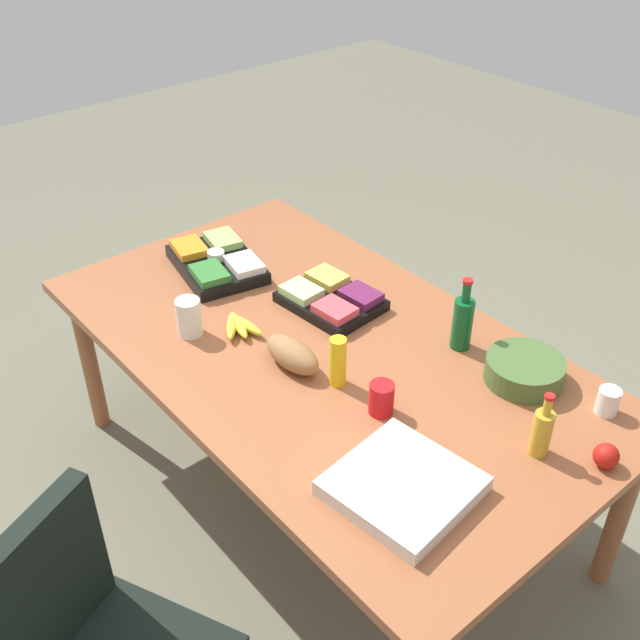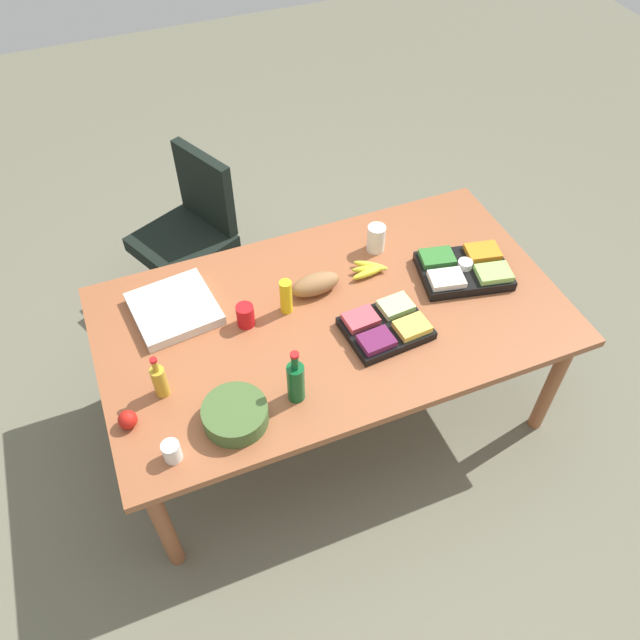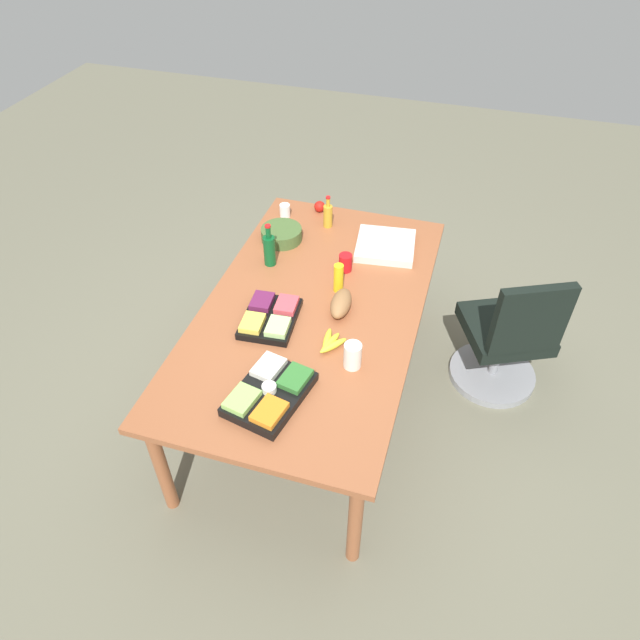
{
  "view_description": "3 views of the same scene",
  "coord_description": "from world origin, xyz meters",
  "px_view_note": "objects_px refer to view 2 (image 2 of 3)",
  "views": [
    {
      "loc": [
        1.64,
        -1.39,
        2.36
      ],
      "look_at": [
        -0.08,
        0.05,
        0.8
      ],
      "focal_mm": 42.28,
      "sensor_mm": 36.0,
      "label": 1
    },
    {
      "loc": [
        0.78,
        1.79,
        2.9
      ],
      "look_at": [
        0.09,
        0.08,
        0.83
      ],
      "focal_mm": 35.53,
      "sensor_mm": 36.0,
      "label": 2
    },
    {
      "loc": [
        -2.31,
        -0.74,
        2.88
      ],
      "look_at": [
        -0.14,
        -0.09,
        0.8
      ],
      "focal_mm": 32.25,
      "sensor_mm": 36.0,
      "label": 3
    }
  ],
  "objects_px": {
    "conference_table": "(332,323)",
    "wine_bottle": "(296,381)",
    "mustard_bottle": "(286,297)",
    "mayo_jar": "(376,238)",
    "bread_loaf": "(315,284)",
    "salad_bowl": "(235,414)",
    "red_solo_cup": "(245,315)",
    "banana_bunch": "(369,269)",
    "apple_red": "(128,420)",
    "veggie_tray": "(464,269)",
    "fruit_platter": "(386,326)",
    "dressing_bottle": "(160,380)",
    "office_chair": "(191,248)",
    "pizza_box": "(174,309)",
    "paper_cup": "(172,451)"
  },
  "relations": [
    {
      "from": "apple_red",
      "to": "mayo_jar",
      "type": "relative_size",
      "value": 0.53
    },
    {
      "from": "salad_bowl",
      "to": "red_solo_cup",
      "type": "xyz_separation_m",
      "value": [
        -0.19,
        -0.48,
        0.01
      ]
    },
    {
      "from": "fruit_platter",
      "to": "banana_bunch",
      "type": "height_order",
      "value": "fruit_platter"
    },
    {
      "from": "paper_cup",
      "to": "mayo_jar",
      "type": "distance_m",
      "value": 1.44
    },
    {
      "from": "paper_cup",
      "to": "banana_bunch",
      "type": "height_order",
      "value": "paper_cup"
    },
    {
      "from": "mustard_bottle",
      "to": "veggie_tray",
      "type": "bearing_deg",
      "value": 173.44
    },
    {
      "from": "red_solo_cup",
      "to": "dressing_bottle",
      "type": "xyz_separation_m",
      "value": [
        0.43,
        0.23,
        0.03
      ]
    },
    {
      "from": "banana_bunch",
      "to": "red_solo_cup",
      "type": "bearing_deg",
      "value": 8.02
    },
    {
      "from": "conference_table",
      "to": "wine_bottle",
      "type": "distance_m",
      "value": 0.51
    },
    {
      "from": "veggie_tray",
      "to": "conference_table",
      "type": "bearing_deg",
      "value": -0.1
    },
    {
      "from": "fruit_platter",
      "to": "wine_bottle",
      "type": "bearing_deg",
      "value": 20.28
    },
    {
      "from": "office_chair",
      "to": "pizza_box",
      "type": "bearing_deg",
      "value": 74.89
    },
    {
      "from": "conference_table",
      "to": "apple_red",
      "type": "distance_m",
      "value": 1.01
    },
    {
      "from": "veggie_tray",
      "to": "mayo_jar",
      "type": "relative_size",
      "value": 3.3
    },
    {
      "from": "wine_bottle",
      "to": "mayo_jar",
      "type": "height_order",
      "value": "wine_bottle"
    },
    {
      "from": "banana_bunch",
      "to": "veggie_tray",
      "type": "height_order",
      "value": "veggie_tray"
    },
    {
      "from": "bread_loaf",
      "to": "salad_bowl",
      "type": "distance_m",
      "value": 0.78
    },
    {
      "from": "salad_bowl",
      "to": "dressing_bottle",
      "type": "xyz_separation_m",
      "value": [
        0.24,
        -0.24,
        0.04
      ]
    },
    {
      "from": "apple_red",
      "to": "dressing_bottle",
      "type": "distance_m",
      "value": 0.2
    },
    {
      "from": "veggie_tray",
      "to": "mayo_jar",
      "type": "bearing_deg",
      "value": -45.89
    },
    {
      "from": "apple_red",
      "to": "wine_bottle",
      "type": "distance_m",
      "value": 0.67
    },
    {
      "from": "veggie_tray",
      "to": "mayo_jar",
      "type": "distance_m",
      "value": 0.46
    },
    {
      "from": "paper_cup",
      "to": "mustard_bottle",
      "type": "distance_m",
      "value": 0.86
    },
    {
      "from": "red_solo_cup",
      "to": "bread_loaf",
      "type": "bearing_deg",
      "value": -169.01
    },
    {
      "from": "office_chair",
      "to": "bread_loaf",
      "type": "bearing_deg",
      "value": 113.62
    },
    {
      "from": "red_solo_cup",
      "to": "dressing_bottle",
      "type": "relative_size",
      "value": 0.5
    },
    {
      "from": "apple_red",
      "to": "mayo_jar",
      "type": "height_order",
      "value": "mayo_jar"
    },
    {
      "from": "pizza_box",
      "to": "apple_red",
      "type": "relative_size",
      "value": 4.74
    },
    {
      "from": "banana_bunch",
      "to": "mayo_jar",
      "type": "xyz_separation_m",
      "value": [
        -0.1,
        -0.14,
        0.05
      ]
    },
    {
      "from": "office_chair",
      "to": "dressing_bottle",
      "type": "bearing_deg",
      "value": 73.45
    },
    {
      "from": "salad_bowl",
      "to": "dressing_bottle",
      "type": "height_order",
      "value": "dressing_bottle"
    },
    {
      "from": "wine_bottle",
      "to": "banana_bunch",
      "type": "bearing_deg",
      "value": -136.64
    },
    {
      "from": "fruit_platter",
      "to": "mayo_jar",
      "type": "relative_size",
      "value": 2.66
    },
    {
      "from": "veggie_tray",
      "to": "apple_red",
      "type": "height_order",
      "value": "veggie_tray"
    },
    {
      "from": "office_chair",
      "to": "bread_loaf",
      "type": "height_order",
      "value": "office_chair"
    },
    {
      "from": "mayo_jar",
      "to": "office_chair",
      "type": "bearing_deg",
      "value": -44.46
    },
    {
      "from": "mustard_bottle",
      "to": "dressing_bottle",
      "type": "height_order",
      "value": "dressing_bottle"
    },
    {
      "from": "conference_table",
      "to": "bread_loaf",
      "type": "distance_m",
      "value": 0.2
    },
    {
      "from": "office_chair",
      "to": "mustard_bottle",
      "type": "relative_size",
      "value": 5.26
    },
    {
      "from": "salad_bowl",
      "to": "banana_bunch",
      "type": "relative_size",
      "value": 1.32
    },
    {
      "from": "fruit_platter",
      "to": "dressing_bottle",
      "type": "bearing_deg",
      "value": -2.32
    },
    {
      "from": "salad_bowl",
      "to": "veggie_tray",
      "type": "bearing_deg",
      "value": -162.99
    },
    {
      "from": "pizza_box",
      "to": "paper_cup",
      "type": "bearing_deg",
      "value": 69.6
    },
    {
      "from": "banana_bunch",
      "to": "salad_bowl",
      "type": "bearing_deg",
      "value": 33.93
    },
    {
      "from": "salad_bowl",
      "to": "red_solo_cup",
      "type": "distance_m",
      "value": 0.51
    },
    {
      "from": "dressing_bottle",
      "to": "banana_bunch",
      "type": "bearing_deg",
      "value": -163.24
    },
    {
      "from": "mustard_bottle",
      "to": "wine_bottle",
      "type": "xyz_separation_m",
      "value": [
        0.13,
        0.47,
        0.02
      ]
    },
    {
      "from": "bread_loaf",
      "to": "veggie_tray",
      "type": "bearing_deg",
      "value": 167.19
    },
    {
      "from": "paper_cup",
      "to": "veggie_tray",
      "type": "xyz_separation_m",
      "value": [
        -1.53,
        -0.46,
        -0.01
      ]
    },
    {
      "from": "bread_loaf",
      "to": "red_solo_cup",
      "type": "bearing_deg",
      "value": 10.99
    }
  ]
}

